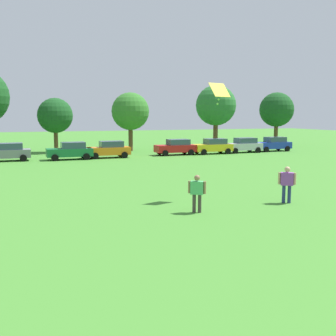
# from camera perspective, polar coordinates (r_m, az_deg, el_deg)

# --- Properties ---
(ground_plane) EXTENTS (160.00, 160.00, 0.00)m
(ground_plane) POSITION_cam_1_polar(r_m,az_deg,el_deg) (31.36, -13.67, -0.77)
(ground_plane) COLOR #42842D
(adult_bystander) EXTENTS (0.68, 0.56, 1.68)m
(adult_bystander) POSITION_cam_1_polar(r_m,az_deg,el_deg) (18.34, 3.99, -3.07)
(adult_bystander) COLOR #3F3833
(adult_bystander) RESTS_ON ground
(bystander_near_trees) EXTENTS (0.74, 0.60, 1.80)m
(bystander_near_trees) POSITION_cam_1_polar(r_m,az_deg,el_deg) (21.08, 15.98, -1.78)
(bystander_near_trees) COLOR navy
(bystander_near_trees) RESTS_ON ground
(kite) EXTENTS (1.22, 0.86, 1.09)m
(kite) POSITION_cam_1_polar(r_m,az_deg,el_deg) (21.36, 7.05, 10.39)
(kite) COLOR yellow
(parked_car_gray_1) EXTENTS (4.30, 2.02, 1.68)m
(parked_car_gray_1) POSITION_cam_1_polar(r_m,az_deg,el_deg) (41.48, -21.17, 2.06)
(parked_car_gray_1) COLOR slate
(parked_car_gray_1) RESTS_ON ground
(parked_car_green_2) EXTENTS (4.30, 2.02, 1.68)m
(parked_car_green_2) POSITION_cam_1_polar(r_m,az_deg,el_deg) (41.13, -13.22, 2.32)
(parked_car_green_2) COLOR #196B38
(parked_car_green_2) RESTS_ON ground
(parked_car_orange_3) EXTENTS (4.30, 2.02, 1.68)m
(parked_car_orange_3) POSITION_cam_1_polar(r_m,az_deg,el_deg) (42.09, -8.10, 2.55)
(parked_car_orange_3) COLOR orange
(parked_car_orange_3) RESTS_ON ground
(parked_car_red_4) EXTENTS (4.30, 2.02, 1.68)m
(parked_car_red_4) POSITION_cam_1_polar(r_m,az_deg,el_deg) (44.65, 1.09, 2.89)
(parked_car_red_4) COLOR red
(parked_car_red_4) RESTS_ON ground
(parked_car_yellow_5) EXTENTS (4.30, 2.02, 1.68)m
(parked_car_yellow_5) POSITION_cam_1_polar(r_m,az_deg,el_deg) (46.17, 6.19, 3.00)
(parked_car_yellow_5) COLOR yellow
(parked_car_yellow_5) RESTS_ON ground
(parked_car_silver_6) EXTENTS (4.30, 2.02, 1.68)m
(parked_car_silver_6) POSITION_cam_1_polar(r_m,az_deg,el_deg) (48.27, 10.28, 3.11)
(parked_car_silver_6) COLOR silver
(parked_car_silver_6) RESTS_ON ground
(parked_car_blue_7) EXTENTS (4.30, 2.02, 1.68)m
(parked_car_blue_7) POSITION_cam_1_polar(r_m,az_deg,el_deg) (50.91, 14.20, 3.22)
(parked_car_blue_7) COLOR #1E38AD
(parked_car_blue_7) RESTS_ON ground
(tree_center_left) EXTENTS (3.97, 3.97, 6.19)m
(tree_center_left) POSITION_cam_1_polar(r_m,az_deg,el_deg) (49.21, -15.20, 6.93)
(tree_center_left) COLOR brown
(tree_center_left) RESTS_ON ground
(tree_center_right) EXTENTS (4.44, 4.44, 6.91)m
(tree_center_right) POSITION_cam_1_polar(r_m,az_deg,el_deg) (49.80, -5.18, 7.71)
(tree_center_right) COLOR brown
(tree_center_right) RESTS_ON ground
(tree_right) EXTENTS (5.19, 5.19, 8.09)m
(tree_right) POSITION_cam_1_polar(r_m,az_deg,el_deg) (54.57, 6.57, 8.49)
(tree_right) COLOR brown
(tree_right) RESTS_ON ground
(tree_far_right) EXTENTS (4.72, 4.72, 7.36)m
(tree_far_right) POSITION_cam_1_polar(r_m,az_deg,el_deg) (59.87, 14.66, 7.72)
(tree_far_right) COLOR brown
(tree_far_right) RESTS_ON ground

